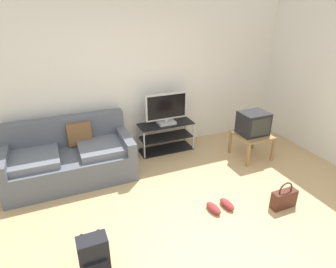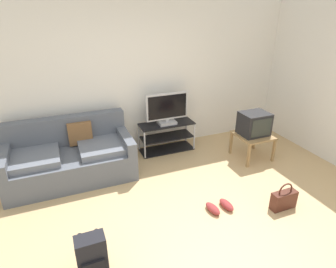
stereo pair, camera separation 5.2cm
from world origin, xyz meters
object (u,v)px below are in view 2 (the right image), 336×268
object	(u,v)px
flat_tv	(167,109)
crt_tv	(254,124)
tv_stand	(167,137)
side_table	(253,138)
handbag	(284,199)
backpack	(92,256)
couch	(70,157)
sneakers_pair	(220,207)

from	to	relation	value
flat_tv	crt_tv	bearing A→B (deg)	-31.53
tv_stand	crt_tv	size ratio (longest dim) A/B	2.12
side_table	handbag	bearing A→B (deg)	-109.52
backpack	handbag	xyz separation A→B (m)	(2.46, 0.07, -0.08)
tv_stand	backpack	xyz separation A→B (m)	(-1.66, -2.18, -0.05)
couch	sneakers_pair	world-z (taller)	couch
flat_tv	side_table	bearing A→B (deg)	-32.06
side_table	backpack	distance (m)	3.23
couch	tv_stand	distance (m)	1.71
couch	sneakers_pair	size ratio (longest dim) A/B	5.30
crt_tv	sneakers_pair	world-z (taller)	crt_tv
tv_stand	crt_tv	bearing A→B (deg)	-32.26
backpack	tv_stand	bearing A→B (deg)	67.76
couch	flat_tv	xyz separation A→B (m)	(1.69, 0.24, 0.48)
flat_tv	crt_tv	xyz separation A→B (m)	(1.26, -0.77, -0.17)
tv_stand	crt_tv	world-z (taller)	crt_tv
couch	tv_stand	world-z (taller)	couch
tv_stand	sneakers_pair	distance (m)	1.84
tv_stand	sneakers_pair	size ratio (longest dim) A/B	2.80
handbag	side_table	bearing A→B (deg)	70.48
backpack	handbag	bearing A→B (deg)	16.67
backpack	flat_tv	bearing A→B (deg)	67.47
side_table	sneakers_pair	world-z (taller)	side_table
flat_tv	handbag	bearing A→B (deg)	-68.98
tv_stand	backpack	bearing A→B (deg)	-127.25
tv_stand	flat_tv	bearing A→B (deg)	-90.00
crt_tv	sneakers_pair	distance (m)	1.72
side_table	backpack	size ratio (longest dim) A/B	1.30
couch	handbag	xyz separation A→B (m)	(2.49, -1.85, -0.19)
flat_tv	backpack	bearing A→B (deg)	-127.54
couch	backpack	size ratio (longest dim) A/B	4.20
sneakers_pair	couch	bearing A→B (deg)	137.25
side_table	backpack	xyz separation A→B (m)	(-2.92, -1.37, -0.16)
flat_tv	sneakers_pair	world-z (taller)	flat_tv
couch	flat_tv	distance (m)	1.77
flat_tv	sneakers_pair	distance (m)	1.96
flat_tv	backpack	size ratio (longest dim) A/B	1.72
backpack	side_table	bearing A→B (deg)	40.12
tv_stand	crt_tv	xyz separation A→B (m)	(1.26, -0.80, 0.37)
flat_tv	side_table	world-z (taller)	flat_tv
backpack	crt_tv	bearing A→B (deg)	40.38
flat_tv	tv_stand	bearing A→B (deg)	90.00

